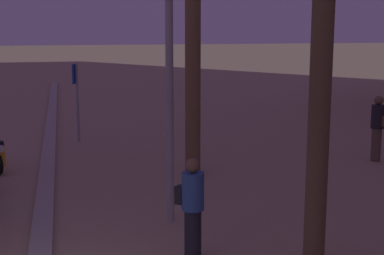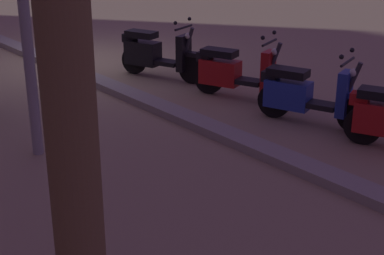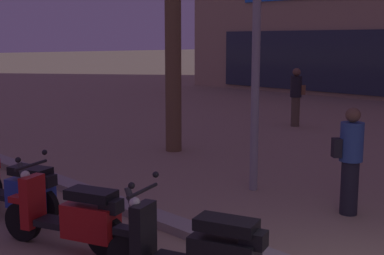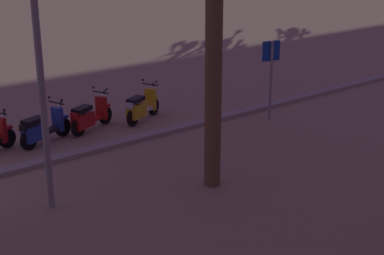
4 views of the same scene
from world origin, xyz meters
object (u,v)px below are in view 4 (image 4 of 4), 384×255
at_px(scooter_red_mid_centre, 89,116).
at_px(street_lamp, 36,29).
at_px(crossing_sign, 271,71).
at_px(scooter_yellow_lead_nearest, 141,107).
at_px(scooter_blue_last_in_row, 42,129).

bearing_deg(scooter_red_mid_centre, street_lamp, 52.01).
bearing_deg(crossing_sign, scooter_yellow_lead_nearest, -34.59).
xyz_separation_m(scooter_yellow_lead_nearest, scooter_blue_last_in_row, (3.19, 0.02, -0.00)).
bearing_deg(street_lamp, scooter_red_mid_centre, -127.99).
xyz_separation_m(scooter_yellow_lead_nearest, scooter_red_mid_centre, (1.68, -0.15, -0.00)).
distance_m(scooter_yellow_lead_nearest, scooter_red_mid_centre, 1.68).
xyz_separation_m(scooter_blue_last_in_row, street_lamp, (1.46, 3.63, 3.27)).
bearing_deg(street_lamp, scooter_blue_last_in_row, -111.87).
bearing_deg(crossing_sign, street_lamp, 10.27).
bearing_deg(crossing_sign, scooter_red_mid_centre, -25.86).
height_order(scooter_red_mid_centre, scooter_blue_last_in_row, same).
bearing_deg(street_lamp, scooter_yellow_lead_nearest, -141.87).
bearing_deg(scooter_red_mid_centre, crossing_sign, 154.14).
distance_m(scooter_red_mid_centre, crossing_sign, 5.54).
distance_m(scooter_blue_last_in_row, crossing_sign, 6.85).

